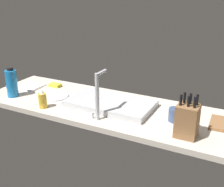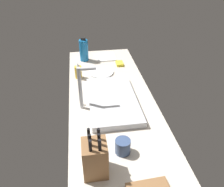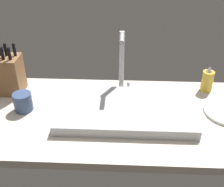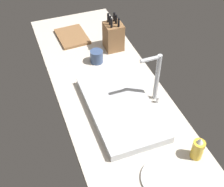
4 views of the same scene
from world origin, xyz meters
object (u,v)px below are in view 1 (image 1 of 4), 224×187
(dinner_plate, at_px, (54,96))
(knife_block, at_px, (187,120))
(coffee_mug, at_px, (175,115))
(water_bottle, at_px, (12,83))
(soap_bottle, at_px, (43,100))
(dish_sponge, at_px, (55,85))
(sink_basin, at_px, (110,104))
(faucet, at_px, (98,93))
(dish_towel, at_px, (30,86))

(dinner_plate, bearing_deg, knife_block, 172.36)
(knife_block, relative_size, coffee_mug, 2.96)
(water_bottle, xyz_separation_m, coffee_mug, (-1.16, -0.14, -0.06))
(soap_bottle, relative_size, dish_sponge, 1.42)
(water_bottle, relative_size, coffee_mug, 2.69)
(sink_basin, relative_size, soap_bottle, 4.45)
(water_bottle, bearing_deg, dish_sponge, -115.23)
(knife_block, height_order, soap_bottle, knife_block)
(water_bottle, distance_m, dinner_plate, 0.31)
(coffee_mug, bearing_deg, faucet, 23.67)
(knife_block, bearing_deg, sink_basin, -16.49)
(faucet, distance_m, knife_block, 0.53)
(knife_block, distance_m, dinner_plate, 1.01)
(soap_bottle, height_order, coffee_mug, soap_bottle)
(soap_bottle, bearing_deg, sink_basin, -151.01)
(soap_bottle, bearing_deg, dish_towel, -37.12)
(dish_sponge, bearing_deg, coffee_mug, 170.80)
(knife_block, relative_size, soap_bottle, 1.87)
(soap_bottle, xyz_separation_m, dish_towel, (0.36, -0.27, -0.05))
(dish_towel, bearing_deg, dinner_plate, 164.63)
(dish_sponge, bearing_deg, sink_basin, 164.98)
(coffee_mug, bearing_deg, soap_bottle, 13.78)
(soap_bottle, xyz_separation_m, water_bottle, (0.33, -0.06, 0.05))
(knife_block, relative_size, dish_towel, 1.32)
(dinner_plate, bearing_deg, dish_towel, -15.37)
(knife_block, height_order, dinner_plate, knife_block)
(dinner_plate, relative_size, coffee_mug, 2.63)
(dish_towel, height_order, dish_sponge, dish_sponge)
(sink_basin, height_order, dish_sponge, sink_basin)
(water_bottle, bearing_deg, sink_basin, -167.95)
(knife_block, xyz_separation_m, dinner_plate, (0.99, -0.13, -0.09))
(faucet, xyz_separation_m, dish_towel, (0.77, -0.25, -0.16))
(faucet, relative_size, dish_towel, 1.61)
(coffee_mug, bearing_deg, dish_towel, -3.15)
(faucet, xyz_separation_m, water_bottle, (0.74, -0.04, -0.06))
(dinner_plate, distance_m, dish_towel, 0.31)
(dish_sponge, bearing_deg, faucet, 149.47)
(faucet, height_order, dish_towel, faucet)
(water_bottle, bearing_deg, coffee_mug, -173.03)
(sink_basin, distance_m, knife_block, 0.57)
(soap_bottle, bearing_deg, knife_block, -176.66)
(water_bottle, height_order, dinner_plate, water_bottle)
(water_bottle, distance_m, coffee_mug, 1.17)
(dinner_plate, bearing_deg, soap_bottle, 107.24)
(dinner_plate, xyz_separation_m, coffee_mug, (-0.89, -0.02, 0.03))
(soap_bottle, relative_size, dinner_plate, 0.60)
(dinner_plate, distance_m, dish_sponge, 0.22)
(sink_basin, xyz_separation_m, dish_towel, (0.74, -0.05, -0.02))
(knife_block, bearing_deg, soap_bottle, 3.23)
(dinner_plate, height_order, dish_sponge, dish_sponge)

